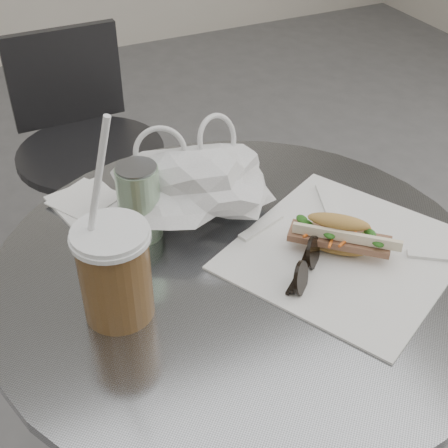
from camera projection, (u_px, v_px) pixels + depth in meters
name	position (u px, v px, depth m)	size (l,w,h in m)	color
cafe_table	(238.00, 380.00, 1.11)	(0.76, 0.76, 0.74)	slate
chair_far	(93.00, 186.00, 1.83)	(0.41, 0.41, 0.77)	#2A2A2C
sandwich_paper	(346.00, 252.00, 0.97)	(0.33, 0.31, 0.00)	white
banh_mi	(339.00, 235.00, 0.95)	(0.19, 0.18, 0.06)	tan
iced_coffee	(115.00, 271.00, 0.82)	(0.11, 0.11, 0.30)	brown
sunglasses	(305.00, 267.00, 0.91)	(0.10, 0.09, 0.05)	black
plastic_bag	(196.00, 186.00, 1.01)	(0.24, 0.19, 0.12)	silver
napkin_stack	(85.00, 201.00, 1.08)	(0.13, 0.13, 0.01)	white
drink_can	(139.00, 202.00, 0.97)	(0.07, 0.07, 0.13)	#5A9557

